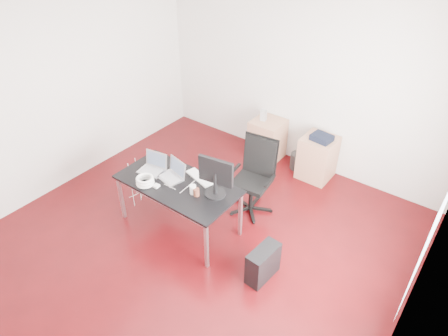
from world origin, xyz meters
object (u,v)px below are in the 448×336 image
Objects in this scene: office_chair at (255,173)px; filing_cabinet_right at (317,158)px; pc_tower at (263,263)px; desk at (178,186)px; filing_cabinet_left at (267,139)px.

office_chair reaches higher than filing_cabinet_right.
pc_tower is (0.42, -2.25, -0.13)m from filing_cabinet_right.
desk is 3.56× the size of pc_tower.
filing_cabinet_right is at bearing 66.33° from desk.
filing_cabinet_right reaches higher than pc_tower.
filing_cabinet_right is at bearing 105.07° from pc_tower.
office_chair is 1.35m from pc_tower.
pc_tower is (0.80, -1.01, -0.39)m from office_chair.
office_chair reaches higher than filing_cabinet_left.
desk reaches higher than filing_cabinet_right.
filing_cabinet_right is (0.95, 2.17, -0.33)m from desk.
desk is 2.39m from filing_cabinet_right.
pc_tower is (1.35, -2.25, -0.13)m from filing_cabinet_left.
office_chair is at bearing -66.16° from filing_cabinet_left.
office_chair is at bearing 58.54° from desk.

